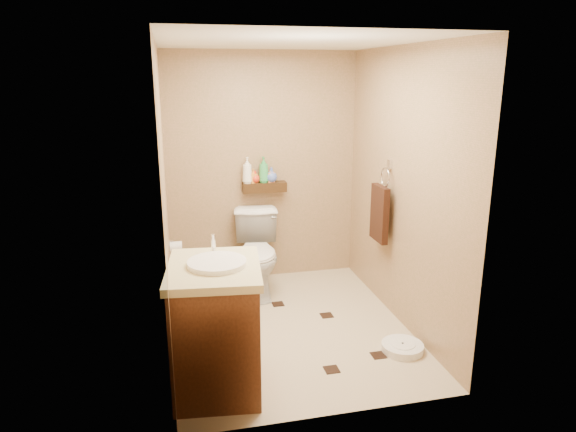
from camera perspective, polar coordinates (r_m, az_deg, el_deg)
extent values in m
plane|color=#C4AD8F|center=(4.65, 0.18, -12.22)|extent=(2.50, 2.50, 0.00)
cube|color=#A27C5C|center=(5.43, -2.83, 5.26)|extent=(2.00, 0.04, 2.40)
cube|color=#A27C5C|center=(3.07, 5.54, -2.83)|extent=(2.00, 0.04, 2.40)
cube|color=#A27C5C|center=(4.12, -13.48, 1.58)|extent=(0.04, 2.50, 2.40)
cube|color=#A27C5C|center=(4.55, 12.56, 2.93)|extent=(0.04, 2.50, 2.40)
cube|color=white|center=(4.12, 0.21, 18.82)|extent=(2.00, 2.50, 0.02)
cube|color=#39240F|center=(5.38, -2.65, 3.23)|extent=(0.46, 0.14, 0.10)
cube|color=black|center=(4.40, -4.70, -13.91)|extent=(0.11, 0.11, 0.01)
cube|color=black|center=(4.85, 4.31, -10.95)|extent=(0.11, 0.11, 0.01)
cube|color=black|center=(4.06, 4.87, -16.63)|extent=(0.11, 0.11, 0.01)
cube|color=black|center=(5.09, -6.68, -9.72)|extent=(0.11, 0.11, 0.01)
cube|color=black|center=(4.29, 10.01, -14.99)|extent=(0.11, 0.11, 0.01)
cube|color=black|center=(5.06, -1.12, -9.75)|extent=(0.11, 0.11, 0.01)
imported|color=white|center=(5.21, -3.41, -4.22)|extent=(0.55, 0.85, 0.82)
cube|color=brown|center=(3.70, -7.96, -12.53)|extent=(0.65, 0.77, 0.86)
cube|color=beige|center=(3.51, -8.24, -5.88)|extent=(0.70, 0.82, 0.06)
cylinder|color=white|center=(3.50, -7.90, -5.35)|extent=(0.40, 0.40, 0.06)
cylinder|color=silver|center=(3.70, -8.29, -3.00)|extent=(0.03, 0.03, 0.13)
cylinder|color=white|center=(4.37, 12.59, -14.06)|extent=(0.41, 0.41, 0.06)
cylinder|color=white|center=(4.36, 12.62, -13.67)|extent=(0.20, 0.20, 0.01)
cylinder|color=#1B6D68|center=(5.22, -10.69, -8.57)|extent=(0.11, 0.11, 0.12)
cylinder|color=white|center=(5.14, -10.81, -6.42)|extent=(0.02, 0.02, 0.33)
sphere|color=white|center=(5.08, -10.89, -4.80)|extent=(0.08, 0.08, 0.08)
cube|color=silver|center=(4.74, 11.23, 5.70)|extent=(0.03, 0.06, 0.08)
torus|color=silver|center=(4.74, 10.77, 4.27)|extent=(0.02, 0.19, 0.19)
cube|color=black|center=(4.80, 10.13, 0.27)|extent=(0.06, 0.30, 0.52)
cylinder|color=white|center=(4.91, -12.34, -3.42)|extent=(0.11, 0.11, 0.11)
cylinder|color=silver|center=(4.89, -12.85, -2.78)|extent=(0.04, 0.02, 0.02)
imported|color=white|center=(5.32, -4.55, 5.08)|extent=(0.14, 0.14, 0.27)
imported|color=orange|center=(5.34, -3.87, 4.47)|extent=(0.08, 0.08, 0.15)
imported|color=red|center=(5.34, -3.68, 4.37)|extent=(0.14, 0.14, 0.13)
imported|color=green|center=(5.35, -2.72, 5.16)|extent=(0.12, 0.12, 0.27)
imported|color=#FF8B54|center=(5.37, -1.94, 4.61)|extent=(0.08, 0.08, 0.16)
imported|color=#4F6BC7|center=(5.37, -1.88, 4.62)|extent=(0.16, 0.16, 0.16)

